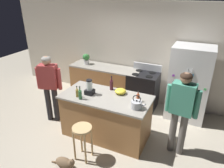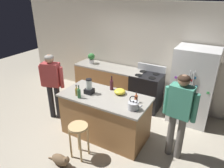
{
  "view_description": "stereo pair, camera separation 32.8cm",
  "coord_description": "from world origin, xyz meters",
  "px_view_note": "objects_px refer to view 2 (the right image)",
  "views": [
    {
      "loc": [
        1.7,
        -3.32,
        2.94
      ],
      "look_at": [
        0.0,
        0.3,
        1.1
      ],
      "focal_mm": 33.36,
      "sensor_mm": 36.0,
      "label": 1
    },
    {
      "loc": [
        1.99,
        -3.17,
        2.94
      ],
      "look_at": [
        0.0,
        0.3,
        1.1
      ],
      "focal_mm": 33.36,
      "sensor_mm": 36.0,
      "label": 2
    }
  ],
  "objects_px": {
    "bar_stool": "(79,133)",
    "refrigerator": "(192,86)",
    "person_by_island_left": "(52,81)",
    "tea_kettle": "(133,105)",
    "cat": "(61,160)",
    "bottle_cooking_sauce": "(136,99)",
    "potted_plant": "(91,58)",
    "blender_appliance": "(89,87)",
    "bottle_vinegar": "(77,92)",
    "bottle_olive_oil": "(79,93)",
    "mixing_bowl": "(120,92)",
    "person_by_sink_right": "(179,110)",
    "bottle_wine": "(112,85)",
    "kitchen_island": "(105,116)",
    "stove_range": "(146,91)"
  },
  "relations": [
    {
      "from": "stove_range",
      "to": "person_by_sink_right",
      "type": "distance_m",
      "value": 1.88
    },
    {
      "from": "potted_plant",
      "to": "bottle_olive_oil",
      "type": "xyz_separation_m",
      "value": [
        1.0,
        -1.86,
        -0.07
      ]
    },
    {
      "from": "bar_stool",
      "to": "refrigerator",
      "type": "bearing_deg",
      "value": 56.39
    },
    {
      "from": "person_by_sink_right",
      "to": "bottle_olive_oil",
      "type": "bearing_deg",
      "value": -167.03
    },
    {
      "from": "bottle_vinegar",
      "to": "mixing_bowl",
      "type": "xyz_separation_m",
      "value": [
        0.73,
        0.49,
        -0.03
      ]
    },
    {
      "from": "person_by_sink_right",
      "to": "tea_kettle",
      "type": "xyz_separation_m",
      "value": [
        -0.75,
        -0.29,
        0.02
      ]
    },
    {
      "from": "tea_kettle",
      "to": "kitchen_island",
      "type": "bearing_deg",
      "value": 166.36
    },
    {
      "from": "bar_stool",
      "to": "blender_appliance",
      "type": "xyz_separation_m",
      "value": [
        -0.26,
        0.75,
        0.55
      ]
    },
    {
      "from": "person_by_island_left",
      "to": "mixing_bowl",
      "type": "height_order",
      "value": "person_by_island_left"
    },
    {
      "from": "person_by_sink_right",
      "to": "blender_appliance",
      "type": "bearing_deg",
      "value": -174.77
    },
    {
      "from": "stove_range",
      "to": "person_by_sink_right",
      "type": "height_order",
      "value": "person_by_sink_right"
    },
    {
      "from": "person_by_island_left",
      "to": "bottle_olive_oil",
      "type": "relative_size",
      "value": 5.88
    },
    {
      "from": "person_by_sink_right",
      "to": "bottle_vinegar",
      "type": "bearing_deg",
      "value": -169.34
    },
    {
      "from": "person_by_island_left",
      "to": "bottle_olive_oil",
      "type": "height_order",
      "value": "person_by_island_left"
    },
    {
      "from": "refrigerator",
      "to": "bottle_cooking_sauce",
      "type": "xyz_separation_m",
      "value": [
        -0.79,
        -1.41,
        0.13
      ]
    },
    {
      "from": "bottle_olive_oil",
      "to": "bottle_vinegar",
      "type": "height_order",
      "value": "bottle_olive_oil"
    },
    {
      "from": "person_by_island_left",
      "to": "cat",
      "type": "distance_m",
      "value": 1.86
    },
    {
      "from": "mixing_bowl",
      "to": "stove_range",
      "type": "bearing_deg",
      "value": 84.87
    },
    {
      "from": "person_by_sink_right",
      "to": "mixing_bowl",
      "type": "height_order",
      "value": "person_by_sink_right"
    },
    {
      "from": "person_by_island_left",
      "to": "tea_kettle",
      "type": "relative_size",
      "value": 5.89
    },
    {
      "from": "mixing_bowl",
      "to": "tea_kettle",
      "type": "xyz_separation_m",
      "value": [
        0.49,
        -0.41,
        0.03
      ]
    },
    {
      "from": "kitchen_island",
      "to": "bar_stool",
      "type": "distance_m",
      "value": 0.8
    },
    {
      "from": "stove_range",
      "to": "bottle_vinegar",
      "type": "relative_size",
      "value": 4.81
    },
    {
      "from": "blender_appliance",
      "to": "bottle_vinegar",
      "type": "bearing_deg",
      "value": -129.01
    },
    {
      "from": "bar_stool",
      "to": "potted_plant",
      "type": "bearing_deg",
      "value": 119.42
    },
    {
      "from": "bottle_olive_oil",
      "to": "bar_stool",
      "type": "bearing_deg",
      "value": -56.15
    },
    {
      "from": "refrigerator",
      "to": "bottle_wine",
      "type": "xyz_separation_m",
      "value": [
        -1.47,
        -1.17,
        0.17
      ]
    },
    {
      "from": "blender_appliance",
      "to": "refrigerator",
      "type": "bearing_deg",
      "value": 40.86
    },
    {
      "from": "kitchen_island",
      "to": "bar_stool",
      "type": "height_order",
      "value": "kitchen_island"
    },
    {
      "from": "kitchen_island",
      "to": "person_by_island_left",
      "type": "distance_m",
      "value": 1.52
    },
    {
      "from": "bar_stool",
      "to": "bottle_olive_oil",
      "type": "distance_m",
      "value": 0.78
    },
    {
      "from": "bottle_cooking_sauce",
      "to": "bar_stool",
      "type": "bearing_deg",
      "value": -129.67
    },
    {
      "from": "refrigerator",
      "to": "stove_range",
      "type": "height_order",
      "value": "refrigerator"
    },
    {
      "from": "blender_appliance",
      "to": "bottle_olive_oil",
      "type": "xyz_separation_m",
      "value": [
        -0.06,
        -0.26,
        -0.03
      ]
    },
    {
      "from": "bar_stool",
      "to": "potted_plant",
      "type": "height_order",
      "value": "potted_plant"
    },
    {
      "from": "bottle_wine",
      "to": "mixing_bowl",
      "type": "xyz_separation_m",
      "value": [
        0.25,
        -0.09,
        -0.06
      ]
    },
    {
      "from": "person_by_sink_right",
      "to": "mixing_bowl",
      "type": "bearing_deg",
      "value": 174.33
    },
    {
      "from": "bar_stool",
      "to": "mixing_bowl",
      "type": "bearing_deg",
      "value": 73.76
    },
    {
      "from": "bottle_wine",
      "to": "bottle_vinegar",
      "type": "relative_size",
      "value": 1.34
    },
    {
      "from": "potted_plant",
      "to": "bottle_vinegar",
      "type": "xyz_separation_m",
      "value": [
        0.89,
        -1.81,
        -0.09
      ]
    },
    {
      "from": "bottle_cooking_sauce",
      "to": "stove_range",
      "type": "bearing_deg",
      "value": 102.35
    },
    {
      "from": "bottle_wine",
      "to": "mixing_bowl",
      "type": "relative_size",
      "value": 1.33
    },
    {
      "from": "person_by_island_left",
      "to": "person_by_sink_right",
      "type": "xyz_separation_m",
      "value": [
        2.89,
        0.14,
        0.03
      ]
    },
    {
      "from": "person_by_sink_right",
      "to": "refrigerator",
      "type": "bearing_deg",
      "value": 90.72
    },
    {
      "from": "mixing_bowl",
      "to": "potted_plant",
      "type": "bearing_deg",
      "value": 141.11
    },
    {
      "from": "bottle_cooking_sauce",
      "to": "bottle_vinegar",
      "type": "relative_size",
      "value": 0.92
    },
    {
      "from": "bottle_olive_oil",
      "to": "mixing_bowl",
      "type": "xyz_separation_m",
      "value": [
        0.62,
        0.55,
        -0.05
      ]
    },
    {
      "from": "potted_plant",
      "to": "bottle_olive_oil",
      "type": "height_order",
      "value": "potted_plant"
    },
    {
      "from": "bottle_wine",
      "to": "potted_plant",
      "type": "bearing_deg",
      "value": 138.46
    },
    {
      "from": "person_by_island_left",
      "to": "tea_kettle",
      "type": "height_order",
      "value": "person_by_island_left"
    }
  ]
}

